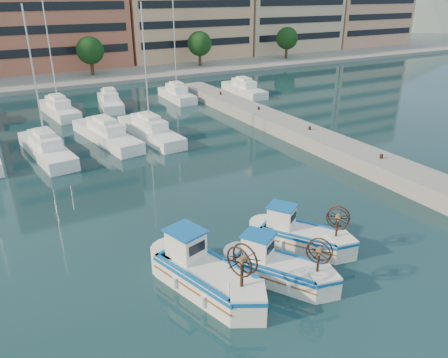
% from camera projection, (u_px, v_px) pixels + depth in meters
% --- Properties ---
extents(ground, '(300.00, 300.00, 0.00)m').
position_uv_depth(ground, '(284.00, 265.00, 21.33)').
color(ground, '#1C4248').
rests_on(ground, ground).
extents(quay, '(3.00, 60.00, 1.20)m').
position_uv_depth(quay, '(360.00, 158.00, 33.33)').
color(quay, gray).
rests_on(quay, ground).
extents(hill_east, '(160.00, 160.00, 50.00)m').
position_uv_depth(hill_east, '(404.00, 24.00, 172.22)').
color(hill_east, slate).
rests_on(hill_east, ground).
extents(yacht_marina, '(39.03, 22.15, 11.50)m').
position_uv_depth(yacht_marina, '(87.00, 123.00, 42.37)').
color(yacht_marina, white).
rests_on(yacht_marina, ground).
extents(fishing_boat_a, '(3.42, 5.32, 3.22)m').
position_uv_depth(fishing_boat_a, '(204.00, 272.00, 19.30)').
color(fishing_boat_a, white).
rests_on(fishing_boat_a, ground).
extents(fishing_boat_b, '(3.67, 4.43, 2.70)m').
position_uv_depth(fishing_boat_b, '(277.00, 266.00, 19.97)').
color(fishing_boat_b, white).
rests_on(fishing_boat_b, ground).
extents(fishing_boat_c, '(3.80, 4.44, 2.72)m').
position_uv_depth(fishing_boat_c, '(299.00, 234.00, 22.62)').
color(fishing_boat_c, white).
rests_on(fishing_boat_c, ground).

